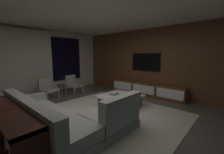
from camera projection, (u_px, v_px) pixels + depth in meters
name	position (u px, v px, depth m)	size (l,w,h in m)	color
floor	(97.00, 117.00, 3.75)	(9.20, 9.20, 0.00)	#564C44
back_wall_with_window	(37.00, 62.00, 5.90)	(6.60, 0.30, 2.70)	beige
media_wall	(152.00, 62.00, 5.81)	(0.12, 7.80, 2.70)	brown
ceiling	(95.00, 9.00, 3.36)	(8.20, 8.20, 0.00)	beige
area_rug	(109.00, 114.00, 3.94)	(3.20, 3.80, 0.01)	beige
sectional_couch	(64.00, 120.00, 2.93)	(1.98, 2.50, 0.82)	gray
coffee_table	(120.00, 101.00, 4.54)	(1.16, 1.16, 0.36)	black
book_stack_on_coffee_table	(114.00, 94.00, 4.59)	(0.27, 0.23, 0.07)	#63B6B7
accent_chair_near_window	(73.00, 83.00, 6.10)	(0.61, 0.63, 0.78)	#B2ADA0
accent_chair_by_curtain	(47.00, 88.00, 5.29)	(0.64, 0.66, 0.78)	#B2ADA0
side_stool	(61.00, 87.00, 5.68)	(0.32, 0.32, 0.46)	#333338
media_console	(147.00, 89.00, 5.79)	(0.46, 3.10, 0.52)	brown
mounted_tv	(145.00, 62.00, 5.90)	(0.05, 1.26, 0.72)	black
console_table_behind_couch	(9.00, 129.00, 2.32)	(0.40, 2.10, 0.74)	black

